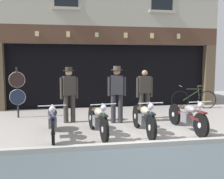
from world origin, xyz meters
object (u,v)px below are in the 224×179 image
leaning_bicycle (194,99)px  shopkeeper_center (117,91)px  advert_board_near (152,67)px  motorcycle_center (144,118)px  salesman_right (144,92)px  tyre_sign_pole (17,89)px  motorcycle_center_right (187,116)px  motorcycle_left (53,121)px  salesman_left (69,92)px  motorcycle_center_left (98,119)px

leaning_bicycle → shopkeeper_center: bearing=131.0°
advert_board_near → shopkeeper_center: bearing=-125.2°
motorcycle_center → advert_board_near: advert_board_near is taller
salesman_right → tyre_sign_pole: size_ratio=0.95×
motorcycle_center_right → salesman_right: bearing=-71.0°
leaning_bicycle → motorcycle_left: bearing=132.9°
motorcycle_left → salesman_left: bearing=-108.6°
motorcycle_left → motorcycle_center: bearing=175.5°
salesman_right → advert_board_near: bearing=-114.9°
advert_board_near → leaning_bicycle: advert_board_near is taller
motorcycle_center → tyre_sign_pole: bearing=-36.3°
motorcycle_center_right → advert_board_near: bearing=-99.0°
motorcycle_center_right → tyre_sign_pole: 5.54m
motorcycle_center → salesman_right: salesman_right is taller
motorcycle_center → tyre_sign_pole: 4.52m
motorcycle_center_left → shopkeeper_center: bearing=-127.2°
motorcycle_center → shopkeeper_center: (-0.46, 1.33, 0.56)m
motorcycle_left → motorcycle_center: motorcycle_left is taller
motorcycle_left → motorcycle_center_left: size_ratio=1.08×
motorcycle_center_left → tyre_sign_pole: 3.59m
tyre_sign_pole → advert_board_near: (5.27, 1.68, 0.67)m
motorcycle_center_left → advert_board_near: 5.29m
shopkeeper_center → tyre_sign_pole: (-3.16, 1.32, -0.01)m
motorcycle_left → salesman_right: (2.89, 1.73, 0.46)m
motorcycle_center_left → salesman_right: size_ratio=1.20×
motorcycle_center → leaning_bicycle: bearing=-133.4°
tyre_sign_pole → motorcycle_center: bearing=-36.2°
salesman_right → advert_board_near: 2.87m
motorcycle_left → salesman_left: 1.73m
leaning_bicycle → salesman_right: bearing=133.0°
motorcycle_center_right → tyre_sign_pole: size_ratio=1.19×
motorcycle_left → advert_board_near: (3.99, 4.28, 1.21)m
motorcycle_center_right → shopkeeper_center: (-1.72, 1.24, 0.57)m
motorcycle_center → leaning_bicycle: (3.12, 3.32, -0.04)m
motorcycle_left → motorcycle_center_right: 3.60m
salesman_left → tyre_sign_pole: 1.99m
motorcycle_left → motorcycle_center_left: 1.13m
motorcycle_center_left → leaning_bicycle: (4.33, 3.27, -0.04)m
advert_board_near → motorcycle_center_right: bearing=-95.2°
motorcycle_center_left → tyre_sign_pole: bearing=-54.2°
salesman_left → advert_board_near: advert_board_near is taller
salesman_left → motorcycle_center_left: bearing=102.8°
motorcycle_center → motorcycle_center_right: (1.27, 0.09, -0.01)m
motorcycle_center_right → motorcycle_left: bearing=-3.0°
motorcycle_center_left → motorcycle_left: bearing=-6.9°
motorcycle_left → salesman_left: (0.43, 1.59, 0.53)m
motorcycle_left → leaning_bicycle: leaning_bicycle is taller
advert_board_near → leaning_bicycle: bearing=-34.4°
motorcycle_left → motorcycle_center_right: bearing=177.3°
motorcycle_center_left → motorcycle_center_right: 2.47m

